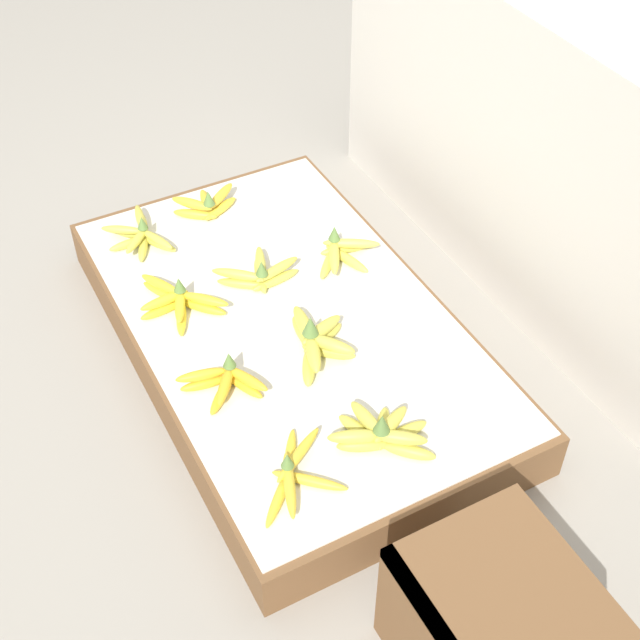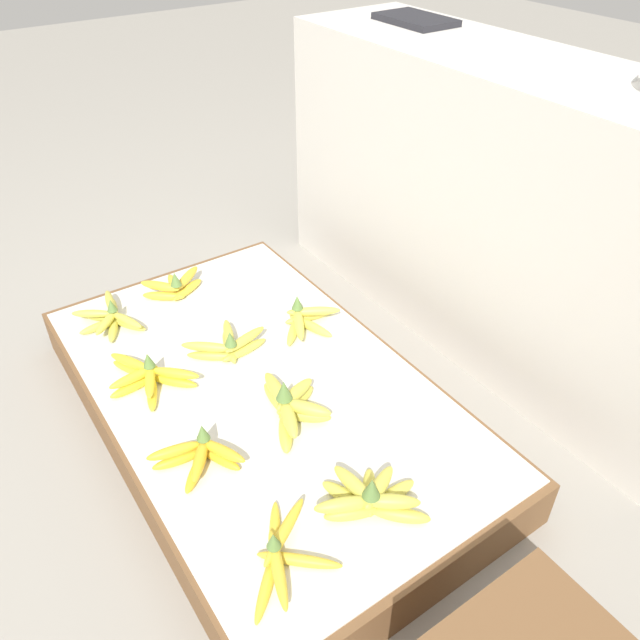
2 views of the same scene
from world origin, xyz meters
name	(u,v)px [view 1 (image 1 of 2)]	position (x,y,z in m)	size (l,w,h in m)	color
ground_plane	(290,355)	(0.00, 0.00, 0.00)	(10.00, 10.00, 0.00)	gray
display_platform	(290,337)	(0.00, 0.00, 0.07)	(1.23, 0.73, 0.13)	brown
back_vendor_table	(558,143)	(0.00, 0.77, 0.39)	(1.44, 0.40, 0.79)	beige
wooden_crate	(498,634)	(0.91, -0.04, 0.14)	(0.35, 0.29, 0.28)	brown
banana_bunch_front_left	(140,235)	(-0.45, -0.22, 0.15)	(0.23, 0.17, 0.08)	gold
banana_bunch_front_midleft	(178,301)	(-0.16, -0.23, 0.16)	(0.23, 0.21, 0.09)	yellow
banana_bunch_front_midright	(224,382)	(0.14, -0.23, 0.16)	(0.14, 0.18, 0.09)	gold
banana_bunch_front_right	(293,474)	(0.44, -0.21, 0.15)	(0.23, 0.21, 0.08)	gold
banana_bunch_middle_left	(207,204)	(-0.49, -0.01, 0.16)	(0.15, 0.20, 0.10)	gold
banana_bunch_middle_midleft	(259,274)	(-0.15, -0.01, 0.16)	(0.15, 0.22, 0.09)	gold
banana_bunch_middle_midright	(316,341)	(0.13, 0.00, 0.17)	(0.23, 0.18, 0.11)	gold
banana_bunch_middle_right	(381,433)	(0.44, 0.00, 0.16)	(0.21, 0.23, 0.11)	gold
banana_bunch_back_midleft	(341,252)	(-0.13, 0.22, 0.16)	(0.15, 0.20, 0.09)	#DBCC4C
foam_tray_white	(620,9)	(0.11, 0.75, 0.80)	(0.29, 0.18, 0.02)	white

